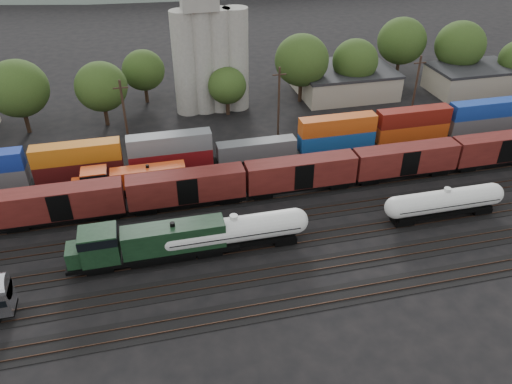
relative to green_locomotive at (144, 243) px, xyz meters
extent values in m
plane|color=black|center=(10.96, 5.00, -2.83)|extent=(600.00, 600.00, 0.00)
cube|color=black|center=(10.96, -10.00, -2.79)|extent=(180.00, 3.20, 0.08)
cube|color=#382319|center=(10.96, -10.72, -2.71)|extent=(180.00, 0.08, 0.16)
cube|color=#382319|center=(10.96, -9.28, -2.71)|extent=(180.00, 0.08, 0.16)
cube|color=black|center=(10.96, -5.00, -2.79)|extent=(180.00, 3.20, 0.08)
cube|color=#382319|center=(10.96, -5.72, -2.71)|extent=(180.00, 0.08, 0.16)
cube|color=#382319|center=(10.96, -4.28, -2.71)|extent=(180.00, 0.08, 0.16)
cube|color=black|center=(10.96, 0.00, -2.79)|extent=(180.00, 3.20, 0.08)
cube|color=#382319|center=(10.96, -0.72, -2.71)|extent=(180.00, 0.08, 0.16)
cube|color=#382319|center=(10.96, 0.72, -2.71)|extent=(180.00, 0.08, 0.16)
cube|color=black|center=(10.96, 5.00, -2.79)|extent=(180.00, 3.20, 0.08)
cube|color=#382319|center=(10.96, 4.28, -2.71)|extent=(180.00, 0.08, 0.16)
cube|color=#382319|center=(10.96, 5.72, -2.71)|extent=(180.00, 0.08, 0.16)
cube|color=black|center=(10.96, 10.00, -2.79)|extent=(180.00, 3.20, 0.08)
cube|color=#382319|center=(10.96, 9.28, -2.71)|extent=(180.00, 0.08, 0.16)
cube|color=#382319|center=(10.96, 10.72, -2.71)|extent=(180.00, 0.08, 0.16)
cube|color=black|center=(10.96, 15.00, -2.79)|extent=(180.00, 3.20, 0.08)
cube|color=#382319|center=(10.96, 14.28, -2.71)|extent=(180.00, 0.08, 0.16)
cube|color=#382319|center=(10.96, 15.72, -2.71)|extent=(180.00, 0.08, 0.16)
cube|color=black|center=(10.96, 20.00, -2.79)|extent=(180.00, 3.20, 0.08)
cube|color=#382319|center=(10.96, 19.28, -2.71)|extent=(180.00, 0.08, 0.16)
cube|color=#382319|center=(10.96, 20.72, -2.71)|extent=(180.00, 0.08, 0.16)
cube|color=black|center=(1.04, 0.00, -1.41)|extent=(18.89, 3.22, 0.44)
cube|color=black|center=(1.04, 0.00, -1.91)|extent=(5.56, 2.44, 0.89)
cube|color=black|center=(3.31, 0.00, 0.31)|extent=(11.34, 2.67, 3.00)
cube|color=black|center=(-4.63, 0.00, 0.65)|extent=(4.00, 3.22, 3.67)
cube|color=black|center=(-4.63, 0.00, 1.81)|extent=(4.11, 3.33, 1.00)
cube|color=black|center=(-7.27, 0.00, -0.19)|extent=(1.78, 2.67, 2.00)
cylinder|color=black|center=(3.31, 0.00, 1.98)|extent=(0.56, 0.56, 0.56)
cube|color=black|center=(-5.01, 0.00, -2.13)|extent=(2.89, 2.22, 0.78)
cube|color=black|center=(7.08, 0.00, -2.13)|extent=(2.89, 2.22, 0.78)
cylinder|color=silver|center=(10.13, 0.00, 0.12)|extent=(14.60, 3.01, 3.01)
sphere|color=silver|center=(2.84, 0.00, 0.12)|extent=(3.01, 3.01, 3.01)
sphere|color=silver|center=(17.43, 0.00, 0.12)|extent=(3.01, 3.01, 3.01)
cylinder|color=silver|center=(10.13, 0.00, 1.83)|extent=(0.93, 0.93, 0.52)
cube|color=black|center=(10.13, 0.00, 0.12)|extent=(14.93, 3.15, 0.08)
cube|color=black|center=(10.13, 0.00, -1.54)|extent=(14.10, 2.28, 0.52)
cube|color=black|center=(4.16, 0.00, -2.16)|extent=(2.70, 2.07, 0.73)
cube|color=black|center=(16.11, 0.00, -2.16)|extent=(2.70, 2.07, 0.73)
cylinder|color=silver|center=(36.99, 0.00, -0.11)|extent=(13.39, 2.76, 2.76)
sphere|color=silver|center=(30.29, 0.00, -0.11)|extent=(2.76, 2.76, 2.76)
sphere|color=silver|center=(43.68, 0.00, -0.11)|extent=(2.76, 2.76, 2.76)
cylinder|color=silver|center=(36.99, 0.00, 1.46)|extent=(0.86, 0.86, 0.48)
cube|color=black|center=(36.99, 0.00, -0.11)|extent=(13.70, 2.89, 0.08)
cube|color=black|center=(36.99, 0.00, -1.63)|extent=(12.94, 2.09, 0.48)
cube|color=black|center=(31.51, 0.00, -2.20)|extent=(2.47, 1.90, 0.67)
cube|color=black|center=(42.47, 0.00, -2.20)|extent=(2.47, 1.90, 0.67)
cube|color=black|center=(-0.64, 15.00, -1.62)|extent=(16.54, 2.66, 0.37)
cube|color=black|center=(-0.64, 15.00, -2.03)|extent=(4.59, 2.02, 0.74)
cube|color=#C63B11|center=(1.35, 15.00, -0.20)|extent=(9.92, 2.21, 2.48)
cube|color=#C63B11|center=(-5.60, 15.00, 0.08)|extent=(3.31, 2.66, 3.03)
cube|color=black|center=(-5.60, 15.00, 1.04)|extent=(3.40, 2.76, 0.83)
cube|color=#C63B11|center=(-7.92, 15.00, -0.61)|extent=(1.47, 2.21, 1.65)
cylinder|color=black|center=(1.35, 15.00, 1.18)|extent=(0.46, 0.46, 0.46)
cube|color=black|center=(-5.93, 15.00, -2.22)|extent=(2.39, 1.84, 0.64)
cube|color=black|center=(4.65, 15.00, -2.22)|extent=(2.39, 1.84, 0.64)
cube|color=black|center=(-9.48, 10.00, -1.63)|extent=(15.00, 2.60, 0.40)
cube|color=#4E1613|center=(-9.48, 10.00, 0.47)|extent=(15.00, 2.90, 3.80)
cube|color=black|center=(5.92, 10.00, -1.63)|extent=(15.00, 2.60, 0.40)
cube|color=#4E1613|center=(5.92, 10.00, 0.47)|extent=(15.00, 2.90, 3.80)
cube|color=black|center=(21.32, 10.00, -1.63)|extent=(15.00, 2.60, 0.40)
cube|color=#4E1613|center=(21.32, 10.00, 0.47)|extent=(15.00, 2.90, 3.80)
cube|color=black|center=(36.72, 10.00, -1.63)|extent=(15.00, 2.60, 0.40)
cube|color=#4E1613|center=(36.72, 10.00, 0.47)|extent=(15.00, 2.90, 3.80)
cube|color=black|center=(52.12, 10.00, -1.63)|extent=(15.00, 2.60, 0.40)
cube|color=#4E1613|center=(52.12, 10.00, 0.47)|extent=(15.00, 2.90, 3.80)
cube|color=black|center=(10.96, 20.00, -2.33)|extent=(160.00, 2.60, 0.60)
cube|color=#441010|center=(-7.99, 20.00, -0.73)|extent=(12.00, 2.40, 2.60)
cube|color=#BE6313|center=(-7.99, 20.00, 1.87)|extent=(12.00, 2.40, 2.60)
cube|color=maroon|center=(4.81, 20.00, -0.73)|extent=(12.00, 2.40, 2.60)
cube|color=slate|center=(4.81, 20.00, 1.87)|extent=(12.00, 2.40, 2.60)
cube|color=#585A5D|center=(17.61, 20.00, -0.73)|extent=(12.00, 2.40, 2.60)
cube|color=#154995|center=(30.41, 20.00, -0.73)|extent=(12.00, 2.40, 2.60)
cube|color=#BB4913|center=(30.41, 20.00, 1.87)|extent=(12.00, 2.40, 2.60)
cube|color=#C14613|center=(43.21, 20.00, -0.73)|extent=(12.00, 2.40, 2.60)
cube|color=maroon|center=(43.21, 20.00, 1.87)|extent=(12.00, 2.40, 2.60)
cube|color=#545659|center=(56.01, 20.00, -0.73)|extent=(12.00, 2.40, 2.60)
cube|color=navy|center=(56.01, 20.00, 1.87)|extent=(12.00, 2.40, 2.60)
cylinder|color=gray|center=(9.96, 41.00, 6.17)|extent=(4.40, 4.40, 18.00)
cylinder|color=gray|center=(12.96, 41.00, 6.17)|extent=(4.40, 4.40, 18.00)
cylinder|color=gray|center=(15.96, 41.00, 6.17)|extent=(4.40, 4.40, 18.00)
cylinder|color=gray|center=(18.96, 41.00, 6.17)|extent=(4.40, 4.40, 18.00)
cube|color=#9E937F|center=(40.96, 43.00, -0.53)|extent=(18.00, 14.00, 4.60)
cube|color=#232326|center=(40.96, 43.00, 2.02)|extent=(18.36, 14.28, 0.50)
cube|color=#9E937F|center=(65.96, 38.00, -0.53)|extent=(16.00, 10.00, 4.60)
cube|color=#232326|center=(65.96, 38.00, 2.02)|extent=(16.32, 10.20, 0.50)
cylinder|color=black|center=(-17.49, 38.72, -1.04)|extent=(0.70, 0.70, 3.58)
ellipsoid|color=#31491B|center=(-17.49, 38.72, 4.98)|extent=(9.73, 9.73, 9.22)
cylinder|color=black|center=(-4.62, 38.73, -1.23)|extent=(0.70, 0.70, 3.20)
ellipsoid|color=#31491B|center=(-4.62, 38.73, 4.15)|extent=(8.69, 8.69, 8.24)
cylinder|color=black|center=(2.68, 47.46, -1.39)|extent=(0.70, 0.70, 2.88)
ellipsoid|color=#31491B|center=(2.68, 47.46, 3.45)|extent=(7.83, 7.83, 7.41)
cylinder|color=black|center=(16.67, 38.19, -1.58)|extent=(0.70, 0.70, 2.50)
ellipsoid|color=#31491B|center=(16.67, 38.19, 2.63)|extent=(6.80, 6.80, 6.44)
cylinder|color=black|center=(31.25, 40.99, -0.99)|extent=(0.70, 0.70, 3.68)
ellipsoid|color=#31491B|center=(31.25, 40.99, 5.19)|extent=(9.99, 9.99, 9.47)
cylinder|color=black|center=(42.09, 41.35, -1.24)|extent=(0.70, 0.70, 3.19)
ellipsoid|color=#31491B|center=(42.09, 41.35, 4.11)|extent=(8.65, 8.65, 8.20)
cylinder|color=black|center=(55.14, 48.18, -1.01)|extent=(0.70, 0.70, 3.65)
ellipsoid|color=#31491B|center=(55.14, 48.18, 5.12)|extent=(9.91, 9.91, 9.38)
cylinder|color=black|center=(65.12, 42.72, -1.00)|extent=(0.70, 0.70, 3.66)
ellipsoid|color=#31491B|center=(65.12, 42.72, 5.13)|extent=(9.92, 9.92, 9.40)
cylinder|color=black|center=(74.95, 37.14, -1.43)|extent=(0.70, 0.70, 2.81)
cylinder|color=black|center=(-1.04, 27.00, 3.17)|extent=(0.36, 0.36, 12.00)
cube|color=black|center=(-1.04, 27.00, 7.97)|extent=(2.20, 0.18, 0.18)
cylinder|color=black|center=(22.96, 27.00, 3.17)|extent=(0.36, 0.36, 12.00)
cube|color=black|center=(22.96, 27.00, 7.97)|extent=(2.20, 0.18, 0.18)
cylinder|color=black|center=(46.96, 27.00, 3.17)|extent=(0.36, 0.36, 12.00)
cube|color=black|center=(46.96, 27.00, 7.97)|extent=(2.20, 0.18, 0.18)
camera|label=1|loc=(1.92, -44.71, 34.49)|focal=35.00mm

